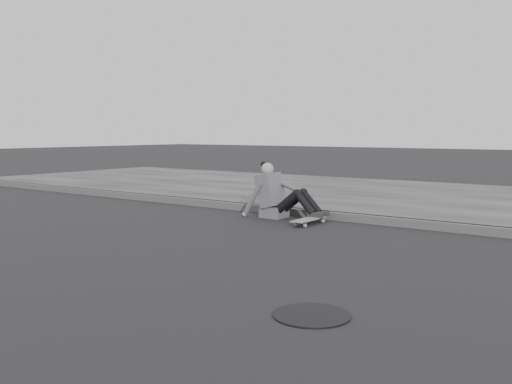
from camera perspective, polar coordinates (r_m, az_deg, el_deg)
ground at (r=6.00m, az=7.41°, el=-6.98°), size 80.00×80.00×0.00m
curb at (r=8.31m, az=15.97°, el=-3.10°), size 24.00×0.16×0.12m
sidewalk at (r=11.18m, az=21.29°, el=-0.97°), size 24.00×6.00×0.12m
manhole at (r=4.31m, az=5.58°, el=-12.15°), size 0.58×0.58×0.01m
skateboard at (r=8.37m, az=5.40°, el=-2.75°), size 0.20×0.78×0.09m
seated_woman at (r=8.92m, az=2.16°, el=-0.30°), size 1.38×0.46×0.88m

